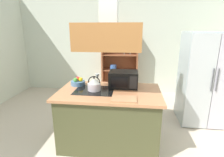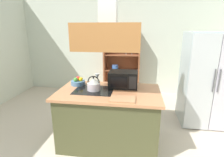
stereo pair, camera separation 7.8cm
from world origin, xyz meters
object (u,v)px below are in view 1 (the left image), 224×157
Objects in this scene: dish_cabinet at (120,67)px; refrigerator at (206,79)px; kettle at (94,84)px; fruit_bowl at (78,82)px; microwave at (124,79)px; cutting_board at (124,99)px; wine_glass_on_counter at (97,77)px.

refrigerator is at bearing -38.87° from dish_cabinet.
fruit_bowl is (-0.33, 0.23, -0.05)m from kettle.
microwave reaches higher than kettle.
dish_cabinet is at bearing 84.90° from kettle.
wine_glass_on_counter is (-0.47, 0.55, 0.14)m from cutting_board.
cutting_board is 0.74m from wine_glass_on_counter.
fruit_bowl is at bearing -162.76° from refrigerator.
microwave is at bearing 27.71° from kettle.
microwave is at bearing -0.14° from fruit_bowl.
dish_cabinet is at bearing 84.54° from wine_glass_on_counter.
refrigerator reaches higher than cutting_board.
kettle is 0.94× the size of fruit_bowl.
microwave reaches higher than fruit_bowl.
dish_cabinet is 2.18m from wine_glass_on_counter.
refrigerator is 2.12m from wine_glass_on_counter.
microwave is at bearing 94.30° from cutting_board.
kettle reaches higher than wine_glass_on_counter.
kettle is 0.41m from fruit_bowl.
microwave is (-0.04, 0.55, 0.12)m from cutting_board.
wine_glass_on_counter is at bearing 130.96° from cutting_board.
wine_glass_on_counter reaches higher than fruit_bowl.
dish_cabinet is at bearing 141.13° from refrigerator.
wine_glass_on_counter is (-0.43, -0.00, 0.02)m from microwave.
dish_cabinet is at bearing 95.66° from cutting_board.
fruit_bowl is (-2.32, -0.72, 0.06)m from refrigerator.
wine_glass_on_counter is at bearing -0.33° from fruit_bowl.
microwave is (0.44, 0.23, 0.03)m from kettle.
refrigerator is 1.03× the size of dish_cabinet.
fruit_bowl is at bearing -104.14° from dish_cabinet.
wine_glass_on_counter is at bearing -179.99° from microwave.
fruit_bowl is at bearing 145.94° from cutting_board.
cutting_board is 0.56m from microwave.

